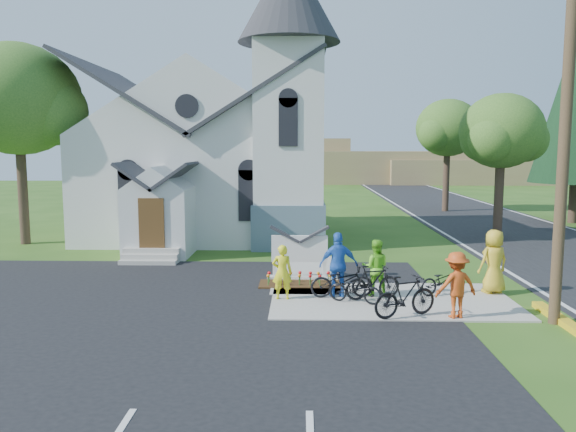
{
  "coord_description": "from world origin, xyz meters",
  "views": [
    {
      "loc": [
        -1.15,
        -15.51,
        4.45
      ],
      "look_at": [
        -1.63,
        5.0,
        1.94
      ],
      "focal_mm": 35.0,
      "sensor_mm": 36.0,
      "label": 1
    }
  ],
  "objects_px": {
    "cyclist_0": "(282,272)",
    "bike_1": "(373,282)",
    "cyclist_1": "(375,268)",
    "bike_4": "(443,280)",
    "bike_2": "(355,289)",
    "utility_pole": "(569,108)",
    "cyclist_2": "(338,265)",
    "bike_3": "(405,296)",
    "cyclist_4": "(494,261)",
    "cyclist_3": "(456,285)",
    "church_sign": "(300,249)",
    "bike_0": "(342,281)"
  },
  "relations": [
    {
      "from": "utility_pole",
      "to": "cyclist_4",
      "type": "distance_m",
      "value": 5.26
    },
    {
      "from": "bike_1",
      "to": "cyclist_2",
      "type": "relative_size",
      "value": 0.88
    },
    {
      "from": "cyclist_0",
      "to": "cyclist_2",
      "type": "bearing_deg",
      "value": -173.37
    },
    {
      "from": "cyclist_1",
      "to": "cyclist_2",
      "type": "height_order",
      "value": "cyclist_2"
    },
    {
      "from": "bike_2",
      "to": "cyclist_0",
      "type": "bearing_deg",
      "value": 101.56
    },
    {
      "from": "bike_0",
      "to": "bike_4",
      "type": "xyz_separation_m",
      "value": [
        3.09,
        0.41,
        -0.06
      ]
    },
    {
      "from": "utility_pole",
      "to": "bike_2",
      "type": "xyz_separation_m",
      "value": [
        -4.97,
        1.61,
        -4.95
      ]
    },
    {
      "from": "cyclist_0",
      "to": "cyclist_1",
      "type": "height_order",
      "value": "cyclist_1"
    },
    {
      "from": "bike_3",
      "to": "bike_2",
      "type": "bearing_deg",
      "value": 17.6
    },
    {
      "from": "utility_pole",
      "to": "bike_0",
      "type": "xyz_separation_m",
      "value": [
        -5.31,
        2.2,
        -4.87
      ]
    },
    {
      "from": "cyclist_3",
      "to": "cyclist_1",
      "type": "bearing_deg",
      "value": -62.31
    },
    {
      "from": "cyclist_4",
      "to": "bike_4",
      "type": "bearing_deg",
      "value": -11.56
    },
    {
      "from": "bike_4",
      "to": "bike_2",
      "type": "bearing_deg",
      "value": 85.24
    },
    {
      "from": "utility_pole",
      "to": "cyclist_2",
      "type": "height_order",
      "value": "utility_pole"
    },
    {
      "from": "bike_3",
      "to": "bike_4",
      "type": "relative_size",
      "value": 1.14
    },
    {
      "from": "cyclist_2",
      "to": "bike_2",
      "type": "xyz_separation_m",
      "value": [
        0.44,
        -0.65,
        -0.56
      ]
    },
    {
      "from": "bike_0",
      "to": "cyclist_4",
      "type": "relative_size",
      "value": 0.95
    },
    {
      "from": "cyclist_0",
      "to": "bike_1",
      "type": "distance_m",
      "value": 2.66
    },
    {
      "from": "cyclist_2",
      "to": "cyclist_4",
      "type": "xyz_separation_m",
      "value": [
        4.75,
        0.57,
        0.01
      ]
    },
    {
      "from": "bike_0",
      "to": "cyclist_2",
      "type": "distance_m",
      "value": 0.49
    },
    {
      "from": "cyclist_0",
      "to": "bike_2",
      "type": "height_order",
      "value": "cyclist_0"
    },
    {
      "from": "church_sign",
      "to": "bike_0",
      "type": "distance_m",
      "value": 2.84
    },
    {
      "from": "bike_3",
      "to": "cyclist_4",
      "type": "distance_m",
      "value": 4.05
    },
    {
      "from": "utility_pole",
      "to": "cyclist_4",
      "type": "relative_size",
      "value": 5.14
    },
    {
      "from": "utility_pole",
      "to": "cyclist_3",
      "type": "bearing_deg",
      "value": 173.11
    },
    {
      "from": "bike_1",
      "to": "bike_3",
      "type": "relative_size",
      "value": 0.91
    },
    {
      "from": "cyclist_2",
      "to": "bike_3",
      "type": "height_order",
      "value": "cyclist_2"
    },
    {
      "from": "cyclist_1",
      "to": "cyclist_4",
      "type": "bearing_deg",
      "value": -167.91
    },
    {
      "from": "cyclist_0",
      "to": "bike_1",
      "type": "relative_size",
      "value": 0.95
    },
    {
      "from": "cyclist_0",
      "to": "cyclist_3",
      "type": "xyz_separation_m",
      "value": [
        4.58,
        -1.69,
        0.06
      ]
    },
    {
      "from": "church_sign",
      "to": "cyclist_0",
      "type": "relative_size",
      "value": 1.37
    },
    {
      "from": "bike_0",
      "to": "bike_4",
      "type": "distance_m",
      "value": 3.11
    },
    {
      "from": "cyclist_1",
      "to": "cyclist_3",
      "type": "xyz_separation_m",
      "value": [
        1.82,
        -2.14,
        0.02
      ]
    },
    {
      "from": "bike_3",
      "to": "cyclist_4",
      "type": "xyz_separation_m",
      "value": [
        3.13,
        2.54,
        0.42
      ]
    },
    {
      "from": "bike_1",
      "to": "cyclist_4",
      "type": "distance_m",
      "value": 3.87
    },
    {
      "from": "cyclist_2",
      "to": "bike_3",
      "type": "distance_m",
      "value": 2.57
    },
    {
      "from": "bike_1",
      "to": "cyclist_3",
      "type": "bearing_deg",
      "value": -148.63
    },
    {
      "from": "cyclist_0",
      "to": "cyclist_1",
      "type": "relative_size",
      "value": 0.95
    },
    {
      "from": "utility_pole",
      "to": "bike_0",
      "type": "bearing_deg",
      "value": 157.46
    },
    {
      "from": "church_sign",
      "to": "bike_1",
      "type": "distance_m",
      "value": 3.47
    },
    {
      "from": "bike_3",
      "to": "cyclist_1",
      "type": "bearing_deg",
      "value": -10.95
    },
    {
      "from": "bike_0",
      "to": "bike_3",
      "type": "height_order",
      "value": "bike_3"
    },
    {
      "from": "cyclist_2",
      "to": "bike_4",
      "type": "bearing_deg",
      "value": 179.06
    },
    {
      "from": "cyclist_1",
      "to": "bike_2",
      "type": "bearing_deg",
      "value": 56.85
    },
    {
      "from": "utility_pole",
      "to": "bike_2",
      "type": "distance_m",
      "value": 7.19
    },
    {
      "from": "utility_pole",
      "to": "bike_1",
      "type": "relative_size",
      "value": 5.9
    },
    {
      "from": "utility_pole",
      "to": "cyclist_0",
      "type": "bearing_deg",
      "value": 164.24
    },
    {
      "from": "cyclist_0",
      "to": "bike_1",
      "type": "bearing_deg",
      "value": 177.86
    },
    {
      "from": "bike_1",
      "to": "cyclist_3",
      "type": "height_order",
      "value": "cyclist_3"
    },
    {
      "from": "bike_1",
      "to": "cyclist_2",
      "type": "bearing_deg",
      "value": 59.09
    }
  ]
}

